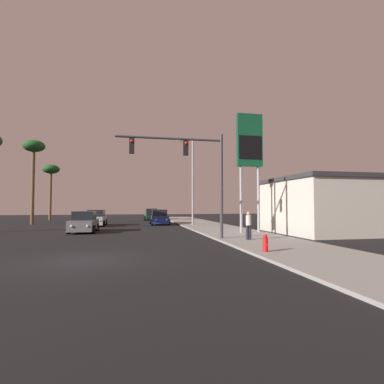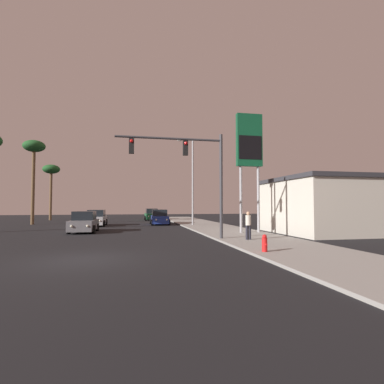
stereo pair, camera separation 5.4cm
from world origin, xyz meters
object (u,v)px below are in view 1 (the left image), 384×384
car_blue (159,218)px  palm_tree_far (51,172)px  car_silver (96,219)px  car_green (151,215)px  car_grey (84,223)px  palm_tree_mid (34,151)px  pedestrian_on_sidewalk (249,224)px  traffic_light_mast (193,164)px  gas_station_sign (249,147)px  street_lamp (191,177)px  fire_hydrant (265,243)px

car_blue → palm_tree_far: palm_tree_far is taller
car_silver → palm_tree_far: size_ratio=0.54×
car_green → palm_tree_far: (-14.39, 2.72, 6.24)m
car_blue → car_grey: bearing=52.8°
car_green → car_blue: same height
palm_tree_mid → car_grey: bearing=-57.4°
car_green → car_silver: bearing=57.9°
pedestrian_on_sidewalk → car_silver: bearing=123.1°
car_green → car_grey: size_ratio=1.00×
traffic_light_mast → gas_station_sign: 6.39m
car_blue → pedestrian_on_sidewalk: 17.27m
street_lamp → pedestrian_on_sidewalk: 14.17m
car_green → street_lamp: bearing=102.1°
car_green → pedestrian_on_sidewalk: size_ratio=2.59×
traffic_light_mast → palm_tree_mid: palm_tree_mid is taller
car_green → gas_station_sign: size_ratio=0.48×
palm_tree_mid → gas_station_sign: bearing=-38.0°
car_green → street_lamp: (3.22, -13.43, 4.36)m
traffic_light_mast → street_lamp: bearing=78.9°
car_silver → car_blue: 6.77m
car_grey → gas_station_sign: (12.47, -4.12, 5.86)m
car_green → street_lamp: street_lamp is taller
car_green → fire_hydrant: bearing=93.8°
car_green → car_silver: same height
traffic_light_mast → gas_station_sign: bearing=33.2°
car_grey → car_blue: (6.84, 8.39, 0.00)m
street_lamp → fire_hydrant: street_lamp is taller
traffic_light_mast → gas_station_sign: (5.10, 3.33, 1.93)m
car_green → car_silver: size_ratio=1.00×
car_grey → pedestrian_on_sidewalk: size_ratio=2.59×
car_blue → fire_hydrant: size_ratio=5.71×
car_green → palm_tree_far: 15.92m
car_blue → street_lamp: street_lamp is taller
car_blue → traffic_light_mast: (0.54, -15.85, 3.93)m
traffic_light_mast → palm_tree_mid: (-14.56, 18.68, 3.61)m
car_silver → street_lamp: street_lamp is taller
palm_tree_far → car_green: bearing=-10.7°
car_green → palm_tree_far: bearing=-12.1°
car_silver → car_blue: size_ratio=1.00×
car_blue → traffic_light_mast: traffic_light_mast is taller
traffic_light_mast → pedestrian_on_sidewalk: bearing=-17.6°
gas_station_sign → pedestrian_on_sidewalk: size_ratio=5.39×
fire_hydrant → palm_tree_far: palm_tree_far is taller
car_grey → street_lamp: bearing=-151.3°
car_green → gas_station_sign: 24.10m
street_lamp → palm_tree_far: (-17.62, 16.14, 1.89)m
car_blue → palm_tree_far: (-14.62, 12.83, 6.24)m
car_silver → fire_hydrant: (9.39, -20.56, -0.27)m
palm_tree_mid → palm_tree_far: palm_tree_mid is taller
traffic_light_mast → street_lamp: size_ratio=0.73×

